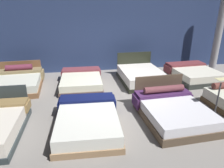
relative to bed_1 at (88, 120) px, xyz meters
name	(u,v)px	position (x,y,z in m)	size (l,w,h in m)	color
ground_plane	(118,98)	(1.09, 1.56, -0.23)	(18.00, 18.00, 0.02)	gray
showroom_back_wall	(105,32)	(1.09, 4.76, 1.53)	(18.00, 0.06, 3.50)	navy
bed_1	(88,120)	(0.00, 0.00, 0.00)	(1.63, 2.20, 0.49)	#977553
bed_2	(172,110)	(2.26, 0.07, 0.03)	(1.75, 2.13, 0.91)	brown
bed_4	(18,82)	(-2.39, 3.00, 0.03)	(1.81, 2.11, 0.81)	brown
bed_5	(81,80)	(-0.08, 2.91, -0.01)	(1.60, 2.12, 0.46)	#4F3C34
bed_6	(141,76)	(2.28, 2.91, 0.03)	(1.64, 2.16, 0.98)	black
bed_7	(193,74)	(4.48, 2.85, 0.02)	(1.81, 2.07, 0.53)	#2B2F2C
price_sign	(217,104)	(3.38, -0.14, 0.23)	(0.28, 0.24, 1.14)	#3F3F44
support_pillar	(219,32)	(6.07, 3.87, 1.53)	(0.31, 0.31, 3.50)	#99999E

